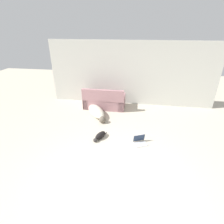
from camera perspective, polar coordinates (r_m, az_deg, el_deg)
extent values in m
plane|color=#BCB29E|center=(3.89, 0.83, -23.46)|extent=(20.00, 20.00, 0.00)
cube|color=beige|center=(7.16, 6.20, 12.24)|extent=(6.64, 0.06, 2.53)
cube|color=#A3757A|center=(7.08, -2.42, 3.10)|extent=(1.61, 0.77, 0.40)
cube|color=#A3757A|center=(6.62, -3.05, 5.40)|extent=(1.61, 0.14, 0.45)
cube|color=#A3757A|center=(6.95, 3.26, 3.27)|extent=(0.20, 0.77, 0.54)
cube|color=#A3757A|center=(7.21, -7.93, 3.94)|extent=(0.20, 0.77, 0.54)
ellipsoid|color=beige|center=(6.49, -5.16, 0.27)|extent=(1.02, 1.25, 0.29)
sphere|color=brown|center=(5.95, -3.14, -2.53)|extent=(0.32, 0.32, 0.23)
cylinder|color=beige|center=(7.18, -7.00, 1.77)|extent=(0.20, 0.28, 0.06)
ellipsoid|color=black|center=(5.19, -3.81, -7.59)|extent=(0.34, 0.46, 0.18)
sphere|color=#2D2B2B|center=(5.05, -5.49, -9.12)|extent=(0.15, 0.15, 0.12)
cylinder|color=black|center=(5.40, -2.09, -6.98)|extent=(0.07, 0.11, 0.02)
cube|color=#B7B7BC|center=(5.02, 9.33, -10.34)|extent=(0.42, 0.36, 0.02)
cube|color=#B7B7BC|center=(5.05, 8.79, -8.32)|extent=(0.35, 0.20, 0.23)
cube|color=#23334C|center=(5.05, 8.84, -8.38)|extent=(0.32, 0.18, 0.21)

